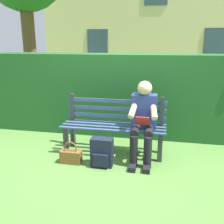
% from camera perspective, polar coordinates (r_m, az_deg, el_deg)
% --- Properties ---
extents(ground, '(60.00, 60.00, 0.00)m').
position_cam_1_polar(ground, '(4.16, 0.28, -9.28)').
color(ground, '#517F38').
extents(park_bench, '(1.66, 0.48, 0.93)m').
position_cam_1_polar(park_bench, '(4.06, 0.48, -2.87)').
color(park_bench, '#2D3338').
rests_on(park_bench, ground).
extents(person_seated, '(0.44, 0.73, 1.20)m').
position_cam_1_polar(person_seated, '(3.78, 7.13, -1.57)').
color(person_seated, navy).
rests_on(person_seated, ground).
extents(hedge_backdrop, '(5.93, 0.84, 1.66)m').
position_cam_1_polar(hedge_backdrop, '(4.89, 6.40, 4.37)').
color(hedge_backdrop, '#1E5123').
rests_on(hedge_backdrop, ground).
extents(building_facade, '(9.58, 3.14, 6.09)m').
position_cam_1_polar(building_facade, '(12.40, 10.16, 21.30)').
color(building_facade, beige).
rests_on(building_facade, ground).
extents(backpack, '(0.32, 0.24, 0.43)m').
position_cam_1_polar(backpack, '(3.68, -2.32, -9.23)').
color(backpack, '#191E33').
rests_on(backpack, ground).
extents(handbag, '(0.32, 0.13, 0.34)m').
position_cam_1_polar(handbag, '(3.85, -9.37, -9.91)').
color(handbag, brown).
rests_on(handbag, ground).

